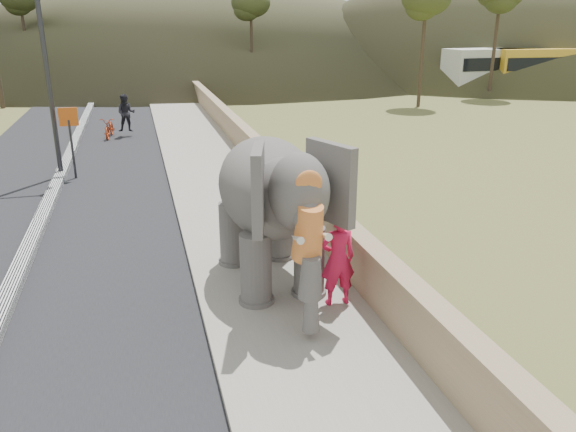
% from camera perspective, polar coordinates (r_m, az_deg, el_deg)
% --- Properties ---
extents(road, '(7.00, 120.00, 0.03)m').
position_cam_1_polar(road, '(16.04, -23.80, -0.88)').
color(road, black).
rests_on(road, ground).
extents(median, '(0.35, 120.00, 0.22)m').
position_cam_1_polar(median, '(16.02, -23.85, -0.56)').
color(median, black).
rests_on(median, ground).
extents(walkway, '(3.00, 120.00, 0.15)m').
position_cam_1_polar(walkway, '(15.97, -5.91, 0.86)').
color(walkway, '#9E9687').
rests_on(walkway, ground).
extents(parapet, '(0.30, 120.00, 1.10)m').
position_cam_1_polar(parapet, '(16.15, -0.19, 2.95)').
color(parapet, tan).
rests_on(parapet, ground).
extents(lamppost, '(1.76, 0.36, 8.00)m').
position_cam_1_polar(lamppost, '(20.11, -22.89, 17.25)').
color(lamppost, '#2A292E').
rests_on(lamppost, ground).
extents(signboard, '(0.60, 0.08, 2.40)m').
position_cam_1_polar(signboard, '(20.02, -21.27, 8.08)').
color(signboard, '#2D2D33').
rests_on(signboard, ground).
extents(distant_car, '(4.55, 3.00, 1.44)m').
position_cam_1_polar(distant_car, '(45.16, 15.11, 13.14)').
color(distant_car, silver).
rests_on(distant_car, ground).
extents(bus_white, '(11.13, 3.13, 3.10)m').
position_cam_1_polar(bus_white, '(46.41, 21.89, 13.63)').
color(bus_white, silver).
rests_on(bus_white, ground).
extents(bus_orange, '(11.08, 2.86, 3.10)m').
position_cam_1_polar(bus_orange, '(47.74, 25.86, 13.23)').
color(bus_orange, gold).
rests_on(bus_orange, ground).
extents(hill_far, '(80.00, 80.00, 14.00)m').
position_cam_1_polar(hill_far, '(75.36, -10.12, 20.53)').
color(hill_far, brown).
rests_on(hill_far, ground).
extents(elephant_and_man, '(2.42, 4.25, 3.01)m').
position_cam_1_polar(elephant_and_man, '(10.92, -1.88, 0.82)').
color(elephant_and_man, '#645F5B').
rests_on(elephant_and_man, ground).
extents(motorcyclist, '(1.66, 1.85, 1.94)m').
position_cam_1_polar(motorcyclist, '(26.90, -16.97, 9.22)').
color(motorcyclist, maroon).
rests_on(motorcyclist, ground).
extents(trees, '(48.99, 45.00, 9.79)m').
position_cam_1_polar(trees, '(33.64, -6.36, 17.52)').
color(trees, '#473828').
rests_on(trees, ground).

